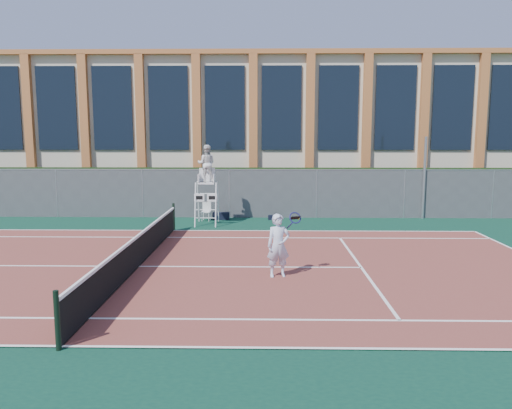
{
  "coord_description": "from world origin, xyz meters",
  "views": [
    {
      "loc": [
        3.65,
        -13.91,
        3.78
      ],
      "look_at": [
        3.33,
        3.0,
        1.42
      ],
      "focal_mm": 35.0,
      "sensor_mm": 36.0,
      "label": 1
    }
  ],
  "objects_px": {
    "umpire_chair": "(206,166)",
    "plastic_chair": "(206,210)",
    "tennis_player": "(278,245)",
    "steel_pole": "(424,178)"
  },
  "relations": [
    {
      "from": "umpire_chair",
      "to": "plastic_chair",
      "type": "relative_size",
      "value": 4.13
    },
    {
      "from": "umpire_chair",
      "to": "tennis_player",
      "type": "height_order",
      "value": "umpire_chair"
    },
    {
      "from": "tennis_player",
      "to": "umpire_chair",
      "type": "bearing_deg",
      "value": 109.52
    },
    {
      "from": "plastic_chair",
      "to": "tennis_player",
      "type": "height_order",
      "value": "tennis_player"
    },
    {
      "from": "umpire_chair",
      "to": "tennis_player",
      "type": "xyz_separation_m",
      "value": [
        2.83,
        -8.0,
        -1.61
      ]
    },
    {
      "from": "umpire_chair",
      "to": "tennis_player",
      "type": "relative_size",
      "value": 2.0
    },
    {
      "from": "umpire_chair",
      "to": "plastic_chair",
      "type": "xyz_separation_m",
      "value": [
        -0.14,
        0.91,
        -2.0
      ]
    },
    {
      "from": "plastic_chair",
      "to": "tennis_player",
      "type": "relative_size",
      "value": 0.48
    },
    {
      "from": "plastic_chair",
      "to": "tennis_player",
      "type": "distance_m",
      "value": 9.4
    },
    {
      "from": "steel_pole",
      "to": "tennis_player",
      "type": "height_order",
      "value": "steel_pole"
    }
  ]
}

